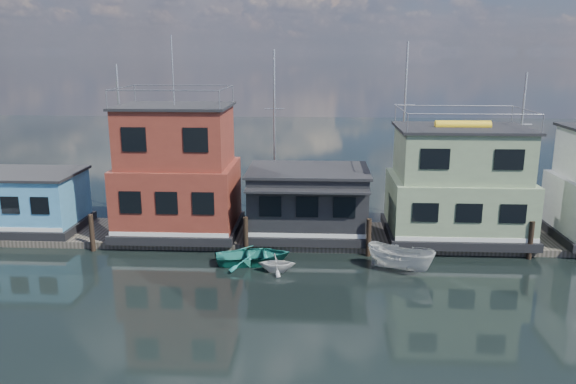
# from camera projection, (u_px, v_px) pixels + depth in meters

# --- Properties ---
(ground) EXTENTS (160.00, 160.00, 0.00)m
(ground) POSITION_uv_depth(u_px,v_px,m) (314.00, 332.00, 23.26)
(ground) COLOR black
(ground) RESTS_ON ground
(dock) EXTENTS (48.00, 5.00, 0.40)m
(dock) POSITION_uv_depth(u_px,v_px,m) (316.00, 236.00, 34.83)
(dock) COLOR #595147
(dock) RESTS_ON ground
(houseboat_blue) EXTENTS (6.40, 4.90, 3.66)m
(houseboat_blue) POSITION_uv_depth(u_px,v_px,m) (30.00, 201.00, 35.28)
(houseboat_blue) COLOR black
(houseboat_blue) RESTS_ON dock
(houseboat_red) EXTENTS (7.40, 5.90, 11.86)m
(houseboat_red) POSITION_uv_depth(u_px,v_px,m) (178.00, 173.00, 34.33)
(houseboat_red) COLOR black
(houseboat_red) RESTS_ON dock
(houseboat_dark) EXTENTS (7.40, 6.10, 4.06)m
(houseboat_dark) POSITION_uv_depth(u_px,v_px,m) (308.00, 202.00, 34.30)
(houseboat_dark) COLOR black
(houseboat_dark) RESTS_ON dock
(houseboat_green) EXTENTS (8.40, 5.90, 7.03)m
(houseboat_green) POSITION_uv_depth(u_px,v_px,m) (458.00, 185.00, 33.59)
(houseboat_green) COLOR black
(houseboat_green) RESTS_ON dock
(pilings) EXTENTS (42.28, 0.28, 2.20)m
(pilings) POSITION_uv_depth(u_px,v_px,m) (310.00, 237.00, 31.92)
(pilings) COLOR #2D2116
(pilings) RESTS_ON ground
(background_masts) EXTENTS (36.40, 0.16, 12.00)m
(background_masts) POSITION_uv_depth(u_px,v_px,m) (385.00, 137.00, 39.11)
(background_masts) COLOR silver
(background_masts) RESTS_ON ground
(dinghy_white) EXTENTS (1.97, 1.71, 1.02)m
(dinghy_white) POSITION_uv_depth(u_px,v_px,m) (277.00, 263.00, 29.53)
(dinghy_white) COLOR silver
(dinghy_white) RESTS_ON ground
(motorboat) EXTENTS (3.97, 3.11, 1.45)m
(motorboat) POSITION_uv_depth(u_px,v_px,m) (401.00, 258.00, 29.62)
(motorboat) COLOR silver
(motorboat) RESTS_ON ground
(dinghy_teal) EXTENTS (4.68, 3.80, 0.85)m
(dinghy_teal) POSITION_uv_depth(u_px,v_px,m) (253.00, 256.00, 30.81)
(dinghy_teal) COLOR #238275
(dinghy_teal) RESTS_ON ground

